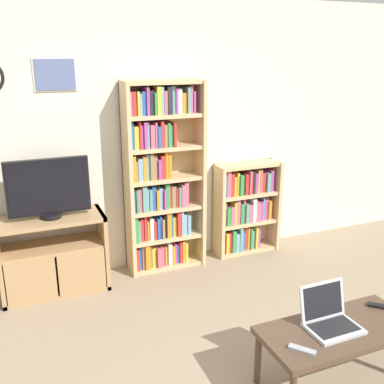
# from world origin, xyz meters

# --- Properties ---
(wall_back) EXTENTS (6.56, 0.09, 2.60)m
(wall_back) POSITION_xyz_m (-0.01, 2.35, 1.30)
(wall_back) COLOR beige
(wall_back) RESTS_ON ground_plane
(tv_stand) EXTENTS (0.93, 0.42, 0.71)m
(tv_stand) POSITION_xyz_m (-0.96, 2.07, 0.35)
(tv_stand) COLOR tan
(tv_stand) RESTS_ON ground_plane
(television) EXTENTS (0.70, 0.18, 0.53)m
(television) POSITION_xyz_m (-0.95, 2.08, 0.97)
(television) COLOR black
(television) RESTS_ON tv_stand
(bookshelf_tall) EXTENTS (0.76, 0.27, 1.85)m
(bookshelf_tall) POSITION_xyz_m (0.09, 2.18, 0.91)
(bookshelf_tall) COLOR tan
(bookshelf_tall) RESTS_ON ground_plane
(bookshelf_short) EXTENTS (0.71, 0.25, 0.99)m
(bookshelf_short) POSITION_xyz_m (1.04, 2.20, 0.49)
(bookshelf_short) COLOR tan
(bookshelf_short) RESTS_ON ground_plane
(coffee_table) EXTENTS (1.03, 0.47, 0.41)m
(coffee_table) POSITION_xyz_m (0.60, 0.13, 0.36)
(coffee_table) COLOR #4C3828
(coffee_table) RESTS_ON ground_plane
(laptop) EXTENTS (0.34, 0.29, 0.26)m
(laptop) POSITION_xyz_m (0.55, 0.18, 0.48)
(laptop) COLOR #B7BABC
(laptop) RESTS_ON coffee_table
(remote_near_laptop) EXTENTS (0.14, 0.15, 0.02)m
(remote_near_laptop) POSITION_xyz_m (0.23, 0.03, 0.42)
(remote_near_laptop) COLOR #99999E
(remote_near_laptop) RESTS_ON coffee_table
(remote_far_from_laptop) EXTENTS (0.15, 0.14, 0.02)m
(remote_far_from_laptop) POSITION_xyz_m (1.01, 0.22, 0.42)
(remote_far_from_laptop) COLOR black
(remote_far_from_laptop) RESTS_ON coffee_table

